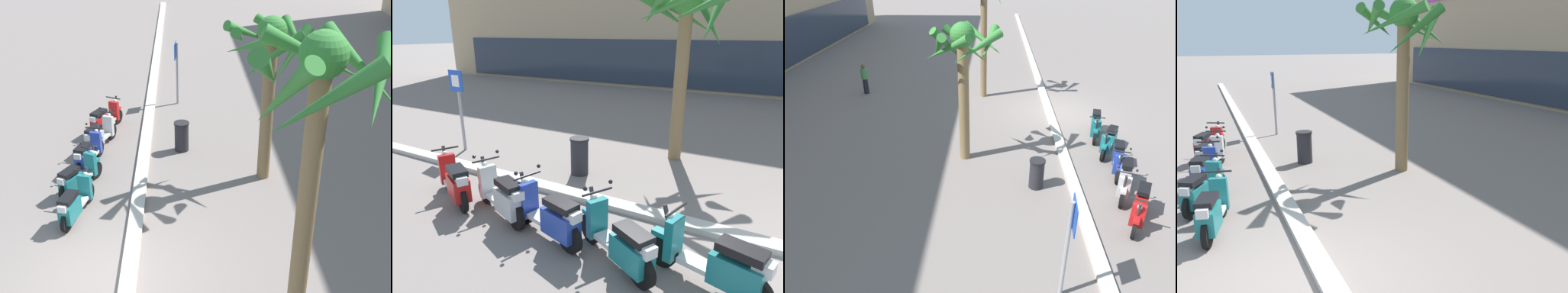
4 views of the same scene
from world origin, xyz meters
TOP-DOWN VIEW (x-y plane):
  - ground_plane at (0.00, 0.00)m, footprint 200.00×200.00m
  - curb_strip at (0.00, 0.41)m, footprint 60.00×0.36m
  - scooter_red_second_in_line at (-7.51, -1.02)m, footprint 1.66×0.95m
  - scooter_silver_far_back at (-6.19, -1.02)m, footprint 1.75×0.87m
  - scooter_blue_lead_nearest at (-4.97, -1.18)m, footprint 1.76×0.75m
  - scooter_teal_mid_rear at (-3.65, -1.25)m, footprint 1.64×0.97m
  - scooter_teal_mid_front at (-2.30, -1.09)m, footprint 1.82×0.74m
  - crossing_sign at (-10.07, 1.43)m, footprint 0.60×0.14m
  - palm_tree_by_mall_entrance at (1.99, 3.44)m, footprint 2.22×2.23m
  - palm_tree_near_sign at (-4.29, 3.87)m, footprint 2.56×2.50m
  - litter_bin at (-6.05, 1.58)m, footprint 0.48×0.48m

SIDE VIEW (x-z plane):
  - ground_plane at x=0.00m, z-range 0.00..0.00m
  - curb_strip at x=0.00m, z-range 0.00..0.12m
  - scooter_teal_mid_rear at x=-3.65m, z-range -0.15..1.03m
  - scooter_blue_lead_nearest at x=-4.97m, z-range -0.13..1.05m
  - scooter_teal_mid_front at x=-2.30m, z-range -0.06..0.98m
  - scooter_red_second_in_line at x=-7.51m, z-range -0.06..0.98m
  - scooter_silver_far_back at x=-6.19m, z-range -0.12..1.05m
  - litter_bin at x=-6.05m, z-range 0.01..0.96m
  - crossing_sign at x=-10.07m, z-range 0.30..2.70m
  - palm_tree_near_sign at x=-4.29m, z-range 1.20..5.80m
  - palm_tree_by_mall_entrance at x=1.99m, z-range 1.53..7.29m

